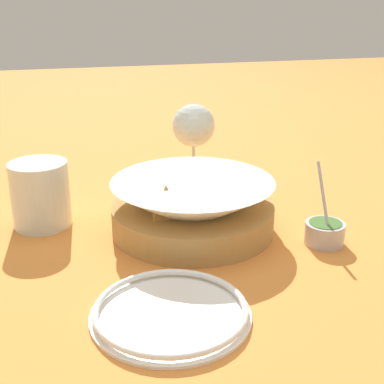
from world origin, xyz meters
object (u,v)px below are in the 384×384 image
object	(u,v)px
food_basket	(192,208)
wine_glass	(193,128)
side_plate	(171,311)
beer_mug	(41,196)
sauce_cup	(325,232)

from	to	relation	value
food_basket	wine_glass	xyz separation A→B (m)	(0.23, -0.06, 0.07)
wine_glass	side_plate	size ratio (longest dim) A/B	0.81
wine_glass	beer_mug	bearing A→B (deg)	116.39
wine_glass	sauce_cup	bearing A→B (deg)	-159.99
sauce_cup	side_plate	distance (m)	0.31
sauce_cup	side_plate	xyz separation A→B (m)	(-0.13, 0.27, -0.01)
food_basket	sauce_cup	distance (m)	0.21
wine_glass	beer_mug	size ratio (longest dim) A/B	1.16
wine_glass	side_plate	world-z (taller)	wine_glass
beer_mug	sauce_cup	bearing A→B (deg)	-113.68
beer_mug	side_plate	world-z (taller)	beer_mug
food_basket	sauce_cup	world-z (taller)	sauce_cup
sauce_cup	side_plate	size ratio (longest dim) A/B	0.63
food_basket	sauce_cup	bearing A→B (deg)	-119.37
side_plate	wine_glass	bearing A→B (deg)	-17.94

